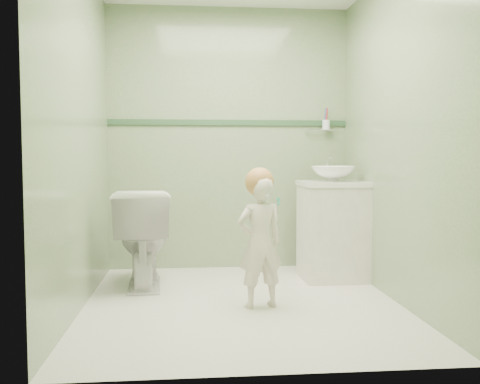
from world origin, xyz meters
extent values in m
plane|color=white|center=(0.00, 0.00, 0.00)|extent=(2.50, 2.50, 0.00)
cube|color=gray|center=(0.00, 1.25, 1.20)|extent=(2.20, 0.04, 2.40)
cube|color=gray|center=(0.00, -1.25, 1.20)|extent=(2.20, 0.04, 2.40)
cube|color=gray|center=(-1.10, 0.00, 1.20)|extent=(0.04, 2.50, 2.40)
cube|color=gray|center=(1.10, 0.00, 1.20)|extent=(0.04, 2.50, 2.40)
cube|color=#2E5132|center=(0.00, 1.24, 1.35)|extent=(2.20, 0.02, 0.05)
cube|color=beige|center=(0.84, 0.70, 0.40)|extent=(0.52, 0.50, 0.80)
cube|color=white|center=(0.84, 0.70, 0.81)|extent=(0.54, 0.52, 0.04)
imported|color=white|center=(0.84, 0.70, 0.89)|extent=(0.37, 0.37, 0.13)
cylinder|color=silver|center=(0.84, 0.90, 0.95)|extent=(0.03, 0.03, 0.18)
cylinder|color=silver|center=(0.84, 0.85, 1.03)|extent=(0.02, 0.12, 0.02)
cylinder|color=silver|center=(0.84, 1.20, 1.28)|extent=(0.26, 0.02, 0.02)
cylinder|color=silver|center=(0.90, 1.18, 1.33)|extent=(0.07, 0.07, 0.09)
cylinder|color=red|center=(0.91, 1.18, 1.40)|extent=(0.01, 0.01, 0.17)
cylinder|color=#7B4DBC|center=(0.90, 1.17, 1.40)|extent=(0.01, 0.01, 0.17)
cylinder|color=#2750B5|center=(0.89, 1.17, 1.40)|extent=(0.01, 0.01, 0.17)
cylinder|color=red|center=(0.90, 1.17, 1.40)|extent=(0.01, 0.01, 0.17)
imported|color=white|center=(-0.74, 0.58, 0.39)|extent=(0.48, 0.79, 0.78)
imported|color=silver|center=(0.11, -0.10, 0.45)|extent=(0.37, 0.29, 0.90)
sphere|color=#BB8044|center=(0.11, -0.08, 0.86)|extent=(0.20, 0.20, 0.20)
cylinder|color=#0A997C|center=(0.22, -0.21, 0.74)|extent=(0.04, 0.14, 0.06)
cube|color=white|center=(0.15, -0.17, 0.78)|extent=(0.03, 0.03, 0.02)
camera|label=1|loc=(-0.36, -3.69, 1.03)|focal=39.95mm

